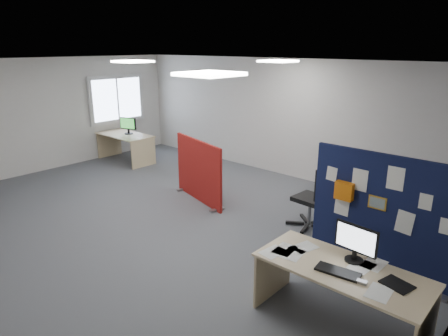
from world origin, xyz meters
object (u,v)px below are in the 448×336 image
Objects in this scene: navy_divider at (383,216)px; monitor_main at (356,241)px; office_chair at (317,193)px; second_desk at (126,141)px; monitor_second at (128,125)px; main_desk at (343,280)px; red_divider at (198,171)px.

monitor_main is (0.15, -1.18, 0.13)m from navy_divider.
office_chair is (-1.31, 0.63, -0.19)m from navy_divider.
second_desk is (-7.14, 0.95, -0.28)m from navy_divider.
monitor_second reaches higher than monitor_main.
main_desk is (0.12, -1.35, -0.27)m from navy_divider.
monitor_main reaches higher than main_desk.
main_desk is 1.13× the size of red_divider.
second_desk is at bearing 172.40° from navy_divider.
red_divider is 1.41× the size of office_chair.
office_chair reaches higher than main_desk.
red_divider is 3.51m from monitor_second.
office_chair reaches higher than second_desk.
navy_divider is at bearing -25.13° from monitor_second.
main_desk is 7.60m from monitor_second.
monitor_second is (-7.10, 1.01, 0.13)m from navy_divider.
red_divider reaches higher than main_desk.
main_desk is at bearing -17.61° from second_desk.
monitor_main is at bearing -82.96° from navy_divider.
monitor_second is at bearing -179.71° from office_chair.
monitor_main is at bearing -16.30° from second_desk.
red_divider is 2.42m from office_chair.
monitor_main is at bearing -46.92° from office_chair.
navy_divider is 1.47m from office_chair.
navy_divider is 7.21m from second_desk.
second_desk is 1.41× the size of office_chair.
navy_divider is at bearing 102.17° from monitor_main.
navy_divider is at bearing -21.35° from office_chair.
office_chair is (-1.46, 1.80, -0.32)m from monitor_main.
monitor_main is 4.11m from red_divider.
navy_divider reaches higher than monitor_second.
navy_divider is 3.71m from red_divider.
navy_divider reaches higher than office_chair.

